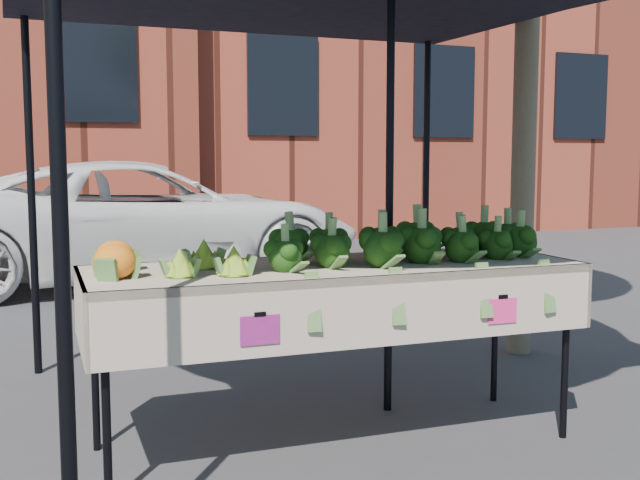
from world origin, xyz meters
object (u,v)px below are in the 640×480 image
at_px(canopy, 325,166).
at_px(vehicle, 141,62).
at_px(street_tree, 528,7).
at_px(table, 335,355).

xyz_separation_m(canopy, vehicle, (-0.15, 5.06, 1.09)).
relative_size(vehicle, street_tree, 1.00).
relative_size(canopy, street_tree, 0.64).
distance_m(table, canopy, 1.03).
distance_m(table, street_tree, 3.03).
xyz_separation_m(vehicle, street_tree, (1.97, -4.34, -0.01)).
bearing_deg(vehicle, canopy, -178.77).
height_order(canopy, street_tree, street_tree).
bearing_deg(canopy, vehicle, 91.68).
bearing_deg(canopy, table, -105.95).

